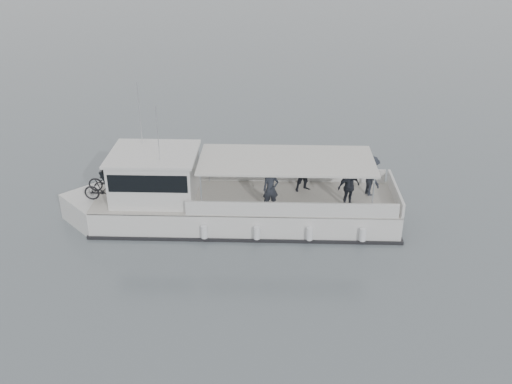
% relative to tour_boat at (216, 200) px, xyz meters
% --- Properties ---
extents(ground, '(1400.00, 1400.00, 0.00)m').
position_rel_tour_boat_xyz_m(ground, '(-4.40, -2.07, -1.05)').
color(ground, '#535E62').
rests_on(ground, ground).
extents(tour_boat, '(14.98, 8.36, 6.43)m').
position_rel_tour_boat_xyz_m(tour_boat, '(0.00, 0.00, 0.00)').
color(tour_boat, silver).
rests_on(tour_boat, ground).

